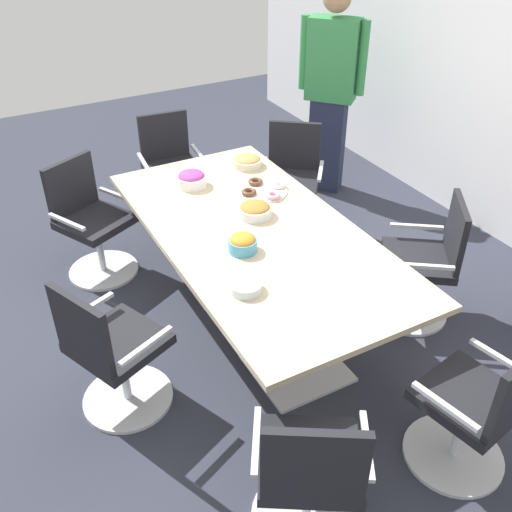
% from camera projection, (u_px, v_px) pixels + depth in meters
% --- Properties ---
extents(ground_plane, '(10.00, 10.00, 0.01)m').
position_uv_depth(ground_plane, '(256.00, 320.00, 4.14)').
color(ground_plane, '#2D303D').
extents(conference_table, '(2.40, 1.20, 0.75)m').
position_uv_depth(conference_table, '(256.00, 247.00, 3.79)').
color(conference_table, '#CCB793').
rests_on(conference_table, ground).
extents(office_chair_0, '(0.59, 0.59, 0.91)m').
position_uv_depth(office_chair_0, '(171.00, 173.00, 5.17)').
color(office_chair_0, silver).
rests_on(office_chair_0, ground).
extents(office_chair_1, '(0.73, 0.73, 0.91)m').
position_uv_depth(office_chair_1, '(91.00, 226.00, 4.42)').
color(office_chair_1, silver).
rests_on(office_chair_1, ground).
extents(office_chair_2, '(0.71, 0.71, 0.91)m').
position_uv_depth(office_chair_2, '(112.00, 355.00, 3.27)').
color(office_chair_2, silver).
rests_on(office_chair_2, ground).
extents(office_chair_3, '(0.74, 0.74, 0.91)m').
position_uv_depth(office_chair_3, '(310.00, 477.00, 2.62)').
color(office_chair_3, silver).
rests_on(office_chair_3, ground).
extents(office_chair_4, '(0.63, 0.63, 0.91)m').
position_uv_depth(office_chair_4, '(477.00, 412.00, 2.93)').
color(office_chair_4, silver).
rests_on(office_chair_4, ground).
extents(office_chair_5, '(0.75, 0.75, 0.91)m').
position_uv_depth(office_chair_5, '(425.00, 267.00, 3.97)').
color(office_chair_5, silver).
rests_on(office_chair_5, ground).
extents(office_chair_6, '(0.76, 0.76, 0.91)m').
position_uv_depth(office_chair_6, '(291.00, 185.00, 4.99)').
color(office_chair_6, silver).
rests_on(office_chair_6, ground).
extents(person_standing_0, '(0.51, 0.46, 1.89)m').
position_uv_depth(person_standing_0, '(331.00, 89.00, 5.27)').
color(person_standing_0, '#232842').
rests_on(person_standing_0, ground).
extents(snack_bowl_pretzels, '(0.23, 0.23, 0.10)m').
position_uv_depth(snack_bowl_pretzels, '(255.00, 210.00, 3.84)').
color(snack_bowl_pretzels, white).
rests_on(snack_bowl_pretzels, conference_table).
extents(snack_bowl_candy_mix, '(0.22, 0.22, 0.12)m').
position_uv_depth(snack_bowl_candy_mix, '(192.00, 179.00, 4.20)').
color(snack_bowl_candy_mix, white).
rests_on(snack_bowl_candy_mix, conference_table).
extents(snack_bowl_chips_orange, '(0.18, 0.18, 0.11)m').
position_uv_depth(snack_bowl_chips_orange, '(243.00, 243.00, 3.49)').
color(snack_bowl_chips_orange, '#4C9EC6').
rests_on(snack_bowl_chips_orange, conference_table).
extents(snack_bowl_cookies, '(0.23, 0.23, 0.09)m').
position_uv_depth(snack_bowl_cookies, '(247.00, 161.00, 4.48)').
color(snack_bowl_cookies, beige).
rests_on(snack_bowl_cookies, conference_table).
extents(donut_platter, '(0.35, 0.35, 0.04)m').
position_uv_depth(donut_platter, '(264.00, 190.00, 4.14)').
color(donut_platter, white).
rests_on(donut_platter, conference_table).
extents(plate_stack, '(0.18, 0.18, 0.05)m').
position_uv_depth(plate_stack, '(246.00, 287.00, 3.18)').
color(plate_stack, white).
rests_on(plate_stack, conference_table).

